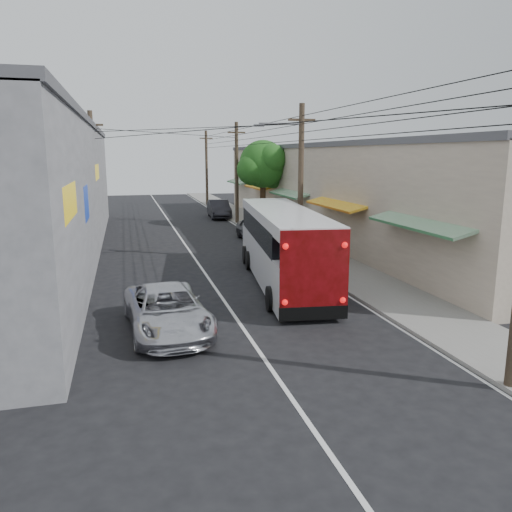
# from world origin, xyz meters

# --- Properties ---
(ground) EXTENTS (120.00, 120.00, 0.00)m
(ground) POSITION_xyz_m (0.00, 0.00, 0.00)
(ground) COLOR black
(ground) RESTS_ON ground
(sidewalk) EXTENTS (3.00, 80.00, 0.12)m
(sidewalk) POSITION_xyz_m (6.50, 20.00, 0.06)
(sidewalk) COLOR slate
(sidewalk) RESTS_ON ground
(building_right) EXTENTS (7.09, 40.00, 6.25)m
(building_right) POSITION_xyz_m (10.99, 22.00, 3.15)
(building_right) COLOR beige
(building_right) RESTS_ON ground
(building_left) EXTENTS (7.20, 36.00, 7.25)m
(building_left) POSITION_xyz_m (-8.50, 18.00, 3.65)
(building_left) COLOR gray
(building_left) RESTS_ON ground
(utility_poles) EXTENTS (11.80, 45.28, 8.00)m
(utility_poles) POSITION_xyz_m (3.13, 20.33, 4.13)
(utility_poles) COLOR #473828
(utility_poles) RESTS_ON ground
(street_tree) EXTENTS (4.40, 4.00, 6.60)m
(street_tree) POSITION_xyz_m (6.87, 26.02, 4.67)
(street_tree) COLOR #3F2B19
(street_tree) RESTS_ON ground
(coach_bus) EXTENTS (3.69, 11.38, 3.22)m
(coach_bus) POSITION_xyz_m (3.01, 9.09, 1.67)
(coach_bus) COLOR white
(coach_bus) RESTS_ON ground
(jeepney) EXTENTS (2.72, 5.26, 1.42)m
(jeepney) POSITION_xyz_m (-2.38, 4.10, 0.71)
(jeepney) COLOR silver
(jeepney) RESTS_ON ground
(parked_suv) EXTENTS (2.59, 6.09, 1.75)m
(parked_suv) POSITION_xyz_m (4.60, 13.05, 0.88)
(parked_suv) COLOR #96959D
(parked_suv) RESTS_ON ground
(parked_car_mid) EXTENTS (1.92, 4.29, 1.43)m
(parked_car_mid) POSITION_xyz_m (4.60, 20.00, 0.72)
(parked_car_mid) COLOR #2A2A2F
(parked_car_mid) RESTS_ON ground
(parked_car_far) EXTENTS (1.92, 4.87, 1.58)m
(parked_car_far) POSITION_xyz_m (4.50, 32.22, 0.79)
(parked_car_far) COLOR black
(parked_car_far) RESTS_ON ground
(pedestrian_near) EXTENTS (0.64, 0.45, 1.68)m
(pedestrian_near) POSITION_xyz_m (5.40, 10.23, 0.96)
(pedestrian_near) COLOR #C86A8B
(pedestrian_near) RESTS_ON sidewalk
(pedestrian_far) EXTENTS (0.92, 0.76, 1.74)m
(pedestrian_far) POSITION_xyz_m (6.33, 16.23, 0.99)
(pedestrian_far) COLOR #8697C3
(pedestrian_far) RESTS_ON sidewalk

